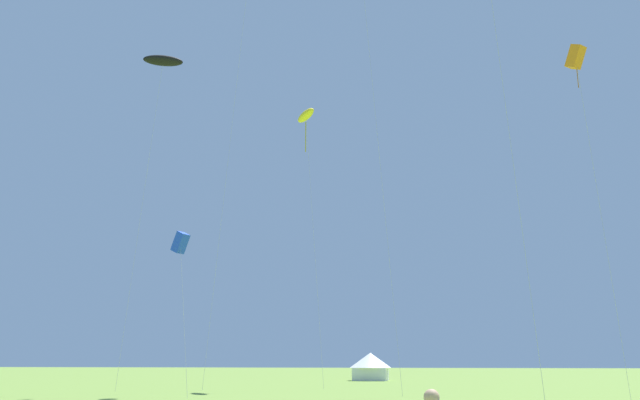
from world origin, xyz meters
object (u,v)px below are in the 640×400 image
kite_black_parafoil (163,61)px  kite_orange_box (576,58)px  festival_tent_right (370,365)px  kite_yellow_parafoil (306,116)px  kite_blue_box (180,243)px  kite_pink_diamond (245,9)px

kite_black_parafoil → kite_orange_box: bearing=-16.7°
festival_tent_right → kite_orange_box: bearing=-66.2°
kite_yellow_parafoil → kite_orange_box: bearing=-39.1°
kite_blue_box → festival_tent_right: kite_blue_box is taller
kite_black_parafoil → festival_tent_right: size_ratio=5.77×
kite_black_parafoil → festival_tent_right: (13.17, 27.73, -23.76)m
kite_orange_box → kite_yellow_parafoil: size_ratio=0.86×
kite_black_parafoil → kite_yellow_parafoil: (10.30, 6.62, -2.90)m
kite_yellow_parafoil → kite_blue_box: (-5.62, -12.57, -12.98)m
kite_yellow_parafoil → festival_tent_right: (2.87, 21.11, -20.86)m
kite_black_parafoil → kite_orange_box: (29.29, -8.81, -6.42)m
kite_pink_diamond → kite_yellow_parafoil: bearing=32.8°
kite_black_parafoil → kite_orange_box: size_ratio=1.31×
kite_orange_box → kite_blue_box: 26.52m
kite_blue_box → kite_pink_diamond: kite_pink_diamond is taller
kite_blue_box → festival_tent_right: 35.62m
kite_pink_diamond → kite_blue_box: bearing=-95.3°
kite_orange_box → kite_pink_diamond: kite_pink_diamond is taller
kite_black_parafoil → kite_yellow_parafoil: kite_black_parafoil is taller
kite_orange_box → kite_yellow_parafoil: (-19.00, 15.43, 3.52)m
kite_orange_box → festival_tent_right: (-16.12, 36.54, -17.34)m
kite_black_parafoil → festival_tent_right: bearing=64.6°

